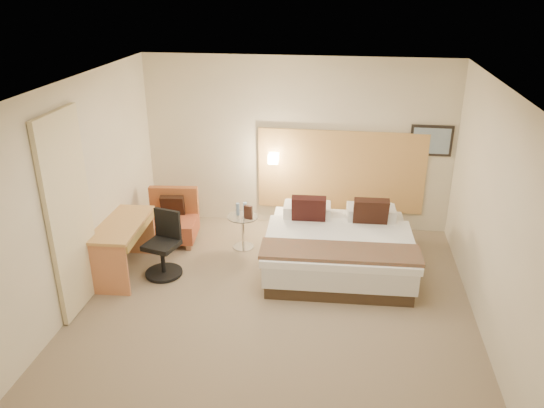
# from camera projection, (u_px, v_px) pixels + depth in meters

# --- Properties ---
(floor) EXTENTS (4.80, 5.00, 0.02)m
(floor) POSITION_uv_depth(u_px,v_px,m) (275.00, 309.00, 6.52)
(floor) COLOR #7E6C54
(floor) RESTS_ON ground
(ceiling) EXTENTS (4.80, 5.00, 0.02)m
(ceiling) POSITION_uv_depth(u_px,v_px,m) (275.00, 87.00, 5.45)
(ceiling) COLOR silver
(ceiling) RESTS_ON floor
(wall_back) EXTENTS (4.80, 0.02, 2.70)m
(wall_back) POSITION_uv_depth(u_px,v_px,m) (297.00, 144.00, 8.27)
(wall_back) COLOR beige
(wall_back) RESTS_ON floor
(wall_front) EXTENTS (4.80, 0.02, 2.70)m
(wall_front) POSITION_uv_depth(u_px,v_px,m) (225.00, 350.00, 3.70)
(wall_front) COLOR beige
(wall_front) RESTS_ON floor
(wall_left) EXTENTS (0.02, 5.00, 2.70)m
(wall_left) POSITION_uv_depth(u_px,v_px,m) (74.00, 196.00, 6.30)
(wall_left) COLOR beige
(wall_left) RESTS_ON floor
(wall_right) EXTENTS (0.02, 5.00, 2.70)m
(wall_right) POSITION_uv_depth(u_px,v_px,m) (497.00, 220.00, 5.67)
(wall_right) COLOR beige
(wall_right) RESTS_ON floor
(headboard_panel) EXTENTS (2.60, 0.04, 1.30)m
(headboard_panel) POSITION_uv_depth(u_px,v_px,m) (341.00, 171.00, 8.30)
(headboard_panel) COLOR tan
(headboard_panel) RESTS_ON wall_back
(art_frame) EXTENTS (0.62, 0.03, 0.47)m
(art_frame) POSITION_uv_depth(u_px,v_px,m) (431.00, 141.00, 7.92)
(art_frame) COLOR black
(art_frame) RESTS_ON wall_back
(art_canvas) EXTENTS (0.54, 0.01, 0.39)m
(art_canvas) POSITION_uv_depth(u_px,v_px,m) (431.00, 141.00, 7.90)
(art_canvas) COLOR #758CA1
(art_canvas) RESTS_ON wall_back
(lamp_arm) EXTENTS (0.02, 0.12, 0.02)m
(lamp_arm) POSITION_uv_depth(u_px,v_px,m) (274.00, 157.00, 8.31)
(lamp_arm) COLOR white
(lamp_arm) RESTS_ON wall_back
(lamp_shade) EXTENTS (0.15, 0.15, 0.15)m
(lamp_shade) POSITION_uv_depth(u_px,v_px,m) (273.00, 158.00, 8.26)
(lamp_shade) COLOR #F4E3BE
(lamp_shade) RESTS_ON wall_back
(curtain) EXTENTS (0.06, 0.90, 2.42)m
(curtain) POSITION_uv_depth(u_px,v_px,m) (70.00, 215.00, 6.12)
(curtain) COLOR beige
(curtain) RESTS_ON wall_left
(bottle_a) EXTENTS (0.07, 0.07, 0.18)m
(bottle_a) POSITION_uv_depth(u_px,v_px,m) (238.00, 209.00, 7.80)
(bottle_a) COLOR #7D9DC1
(bottle_a) RESTS_ON side_table
(bottle_b) EXTENTS (0.07, 0.07, 0.18)m
(bottle_b) POSITION_uv_depth(u_px,v_px,m) (245.00, 208.00, 7.82)
(bottle_b) COLOR #8FB4DD
(bottle_b) RESTS_ON side_table
(menu_folder) EXTENTS (0.13, 0.08, 0.20)m
(menu_folder) POSITION_uv_depth(u_px,v_px,m) (248.00, 212.00, 7.67)
(menu_folder) COLOR #3D2118
(menu_folder) RESTS_ON side_table
(bed) EXTENTS (2.05, 1.99, 0.96)m
(bed) POSITION_uv_depth(u_px,v_px,m) (338.00, 246.00, 7.34)
(bed) COLOR #38291C
(bed) RESTS_ON floor
(lounge_chair) EXTENTS (0.81, 0.73, 0.79)m
(lounge_chair) POSITION_uv_depth(u_px,v_px,m) (172.00, 221.00, 8.10)
(lounge_chair) COLOR #B47D54
(lounge_chair) RESTS_ON floor
(side_table) EXTENTS (0.59, 0.59, 0.51)m
(side_table) POSITION_uv_depth(u_px,v_px,m) (243.00, 230.00, 7.87)
(side_table) COLOR silver
(side_table) RESTS_ON floor
(desk) EXTENTS (0.61, 1.23, 0.75)m
(desk) POSITION_uv_depth(u_px,v_px,m) (124.00, 234.00, 7.08)
(desk) COLOR tan
(desk) RESTS_ON floor
(desk_chair) EXTENTS (0.61, 0.61, 0.89)m
(desk_chair) POSITION_uv_depth(u_px,v_px,m) (164.00, 249.00, 7.15)
(desk_chair) COLOR black
(desk_chair) RESTS_ON floor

